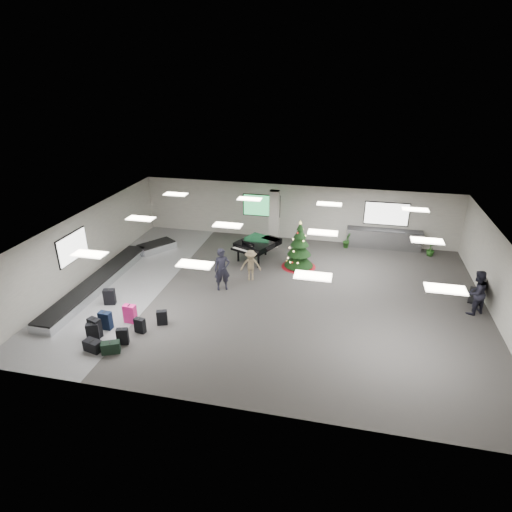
% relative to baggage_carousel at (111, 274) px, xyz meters
% --- Properties ---
extents(ground, '(18.00, 18.00, 0.00)m').
position_rel_baggage_carousel_xyz_m(ground, '(7.84, 0.08, -0.21)').
color(ground, '#353230').
rests_on(ground, ground).
extents(room_envelope, '(18.02, 14.02, 3.21)m').
position_rel_baggage_carousel_xyz_m(room_envelope, '(7.46, 0.75, 2.12)').
color(room_envelope, beige).
rests_on(room_envelope, ground).
extents(baggage_carousel, '(2.28, 9.71, 0.43)m').
position_rel_baggage_carousel_xyz_m(baggage_carousel, '(0.00, 0.00, 0.00)').
color(baggage_carousel, silver).
rests_on(baggage_carousel, ground).
extents(service_counter, '(4.05, 0.65, 1.08)m').
position_rel_baggage_carousel_xyz_m(service_counter, '(12.84, 6.73, 0.33)').
color(service_counter, silver).
rests_on(service_counter, ground).
extents(suitcase_0, '(0.55, 0.41, 0.78)m').
position_rel_baggage_carousel_xyz_m(suitcase_0, '(1.93, -4.46, 0.17)').
color(suitcase_0, black).
rests_on(suitcase_0, ground).
extents(suitcase_1, '(0.45, 0.32, 0.65)m').
position_rel_baggage_carousel_xyz_m(suitcase_1, '(3.16, -4.67, 0.10)').
color(suitcase_1, black).
rests_on(suitcase_1, ground).
extents(pink_suitcase, '(0.49, 0.29, 0.78)m').
position_rel_baggage_carousel_xyz_m(pink_suitcase, '(2.73, -3.28, 0.17)').
color(pink_suitcase, '#F5207E').
rests_on(pink_suitcase, ground).
extents(suitcase_3, '(0.45, 0.34, 0.62)m').
position_rel_baggage_carousel_xyz_m(suitcase_3, '(4.02, -3.15, 0.09)').
color(suitcase_3, black).
rests_on(suitcase_3, ground).
extents(navy_suitcase, '(0.48, 0.30, 0.75)m').
position_rel_baggage_carousel_xyz_m(navy_suitcase, '(2.04, -3.91, 0.15)').
color(navy_suitcase, black).
rests_on(navy_suitcase, ground).
extents(suitcase_5, '(0.50, 0.39, 0.69)m').
position_rel_baggage_carousel_xyz_m(suitcase_5, '(1.96, -4.66, 0.12)').
color(suitcase_5, black).
rests_on(suitcase_5, ground).
extents(green_duffel, '(0.71, 0.56, 0.44)m').
position_rel_baggage_carousel_xyz_m(green_duffel, '(3.00, -5.25, -0.00)').
color(green_duffel, black).
rests_on(green_duffel, ground).
extents(suitcase_7, '(0.44, 0.29, 0.62)m').
position_rel_baggage_carousel_xyz_m(suitcase_7, '(3.43, -3.84, 0.08)').
color(suitcase_7, black).
rests_on(suitcase_7, ground).
extents(suitcase_8, '(0.53, 0.39, 0.72)m').
position_rel_baggage_carousel_xyz_m(suitcase_8, '(1.20, -2.18, 0.13)').
color(suitcase_8, black).
rests_on(suitcase_8, ground).
extents(black_duffel, '(0.70, 0.49, 0.44)m').
position_rel_baggage_carousel_xyz_m(black_duffel, '(2.32, -5.29, -0.00)').
color(black_duffel, black).
rests_on(black_duffel, ground).
extents(christmas_tree, '(1.73, 1.73, 2.47)m').
position_rel_baggage_carousel_xyz_m(christmas_tree, '(8.57, 3.27, 0.63)').
color(christmas_tree, maroon).
rests_on(christmas_tree, ground).
extents(grand_piano, '(2.37, 2.63, 1.23)m').
position_rel_baggage_carousel_xyz_m(grand_piano, '(6.29, 3.62, 0.66)').
color(grand_piano, black).
rests_on(grand_piano, ground).
extents(bench, '(0.96, 1.65, 0.99)m').
position_rel_baggage_carousel_xyz_m(bench, '(16.45, 1.15, 0.34)').
color(bench, black).
rests_on(bench, ground).
extents(traveler_a, '(0.86, 0.74, 1.98)m').
position_rel_baggage_carousel_xyz_m(traveler_a, '(5.50, 0.15, 0.78)').
color(traveler_a, black).
rests_on(traveler_a, ground).
extents(traveler_b, '(1.07, 0.76, 1.51)m').
position_rel_baggage_carousel_xyz_m(traveler_b, '(6.53, 1.35, 0.54)').
color(traveler_b, '#837051').
rests_on(traveler_b, ground).
extents(traveler_bench, '(1.18, 1.13, 1.91)m').
position_rel_baggage_carousel_xyz_m(traveler_bench, '(16.09, 0.41, 0.74)').
color(traveler_bench, black).
rests_on(traveler_bench, ground).
extents(potted_plant_left, '(0.57, 0.58, 0.82)m').
position_rel_baggage_carousel_xyz_m(potted_plant_left, '(10.85, 6.35, 0.20)').
color(potted_plant_left, '#154215').
rests_on(potted_plant_left, ground).
extents(potted_plant_right, '(0.56, 0.56, 0.73)m').
position_rel_baggage_carousel_xyz_m(potted_plant_right, '(15.25, 6.18, 0.15)').
color(potted_plant_right, '#154215').
rests_on(potted_plant_right, ground).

